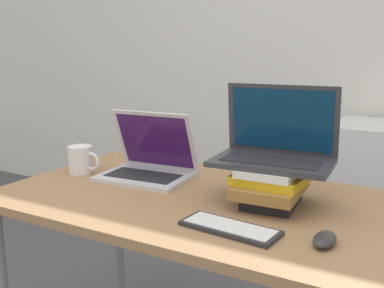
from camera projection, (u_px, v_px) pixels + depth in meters
The scene contains 8 objects.
wall_back at pixel (328, 30), 2.83m from camera, with size 8.00×0.05×2.70m.
desk at pixel (202, 220), 1.53m from camera, with size 1.39×0.79×0.75m.
laptop_left at pixel (148, 164), 1.74m from camera, with size 0.35×0.28×0.26m.
book_stack at pixel (272, 184), 1.43m from camera, with size 0.22×0.27×0.13m.
laptop_on_books at pixel (275, 148), 1.46m from camera, with size 0.39×0.26×0.25m.
wireless_keyboard at pixel (230, 228), 1.24m from camera, with size 0.29×0.13×0.01m.
mouse at pixel (325, 239), 1.15m from camera, with size 0.06×0.11×0.03m.
mug at pixel (81, 160), 1.80m from camera, with size 0.14×0.10×0.11m.
Camera 1 is at (0.67, -0.88, 1.24)m, focal length 42.00 mm.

